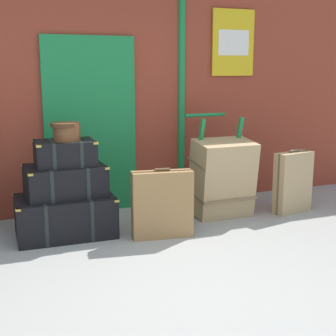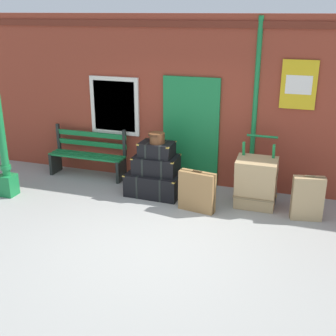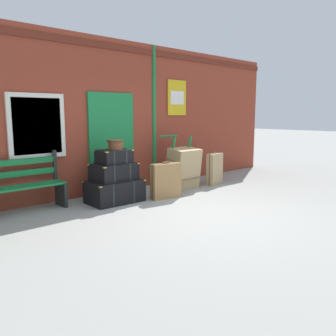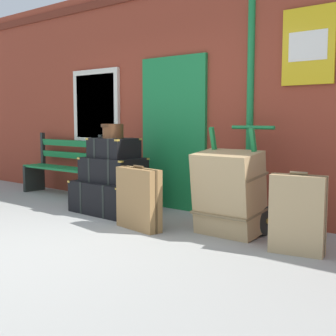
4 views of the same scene
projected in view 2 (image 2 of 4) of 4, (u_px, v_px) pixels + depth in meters
name	position (u px, v px, depth m)	size (l,w,h in m)	color
ground_plane	(153.00, 241.00, 6.49)	(60.00, 60.00, 0.00)	gray
brick_facade	(199.00, 102.00, 8.26)	(10.40, 0.35, 3.20)	brown
lamp_post	(2.00, 139.00, 7.74)	(0.28, 0.28, 2.87)	#197A3D
platform_bench	(88.00, 155.00, 8.93)	(1.60, 0.43, 1.01)	#197A3D
steamer_trunk_base	(155.00, 184.00, 8.08)	(1.03, 0.68, 0.43)	black
steamer_trunk_middle	(156.00, 164.00, 7.98)	(0.83, 0.57, 0.33)	black
steamer_trunk_top	(157.00, 149.00, 7.88)	(0.62, 0.46, 0.27)	black
round_hatbox	(157.00, 137.00, 7.77)	(0.30, 0.29, 0.19)	brown
porters_trolley	(256.00, 189.00, 7.67)	(0.71, 0.68, 1.18)	black
large_brown_trunk	(256.00, 183.00, 7.44)	(0.70, 0.54, 0.92)	tan
suitcase_oxblood	(307.00, 198.00, 7.05)	(0.53, 0.28, 0.78)	tan
suitcase_umber	(197.00, 191.00, 7.37)	(0.65, 0.28, 0.74)	olive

